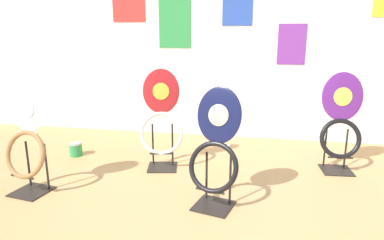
% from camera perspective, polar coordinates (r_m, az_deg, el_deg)
% --- Properties ---
extents(wall_back, '(8.00, 0.07, 2.60)m').
position_cam_1_polar(wall_back, '(4.27, 8.96, 14.26)').
color(wall_back, silver).
rests_on(wall_back, ground_plane).
extents(toilet_seat_display_white_plain, '(0.42, 0.32, 0.88)m').
position_cam_1_polar(toilet_seat_display_white_plain, '(3.08, -25.83, -4.06)').
color(toilet_seat_display_white_plain, black).
rests_on(toilet_seat_display_white_plain, ground_plane).
extents(toilet_seat_display_crimson_swirl, '(0.44, 0.33, 0.97)m').
position_cam_1_polar(toilet_seat_display_crimson_swirl, '(3.28, -5.12, -0.27)').
color(toilet_seat_display_crimson_swirl, black).
rests_on(toilet_seat_display_crimson_swirl, ground_plane).
extents(toilet_seat_display_purple_note, '(0.39, 0.30, 0.95)m').
position_cam_1_polar(toilet_seat_display_purple_note, '(3.49, 23.54, -0.94)').
color(toilet_seat_display_purple_note, black).
rests_on(toilet_seat_display_purple_note, ground_plane).
extents(toilet_seat_display_navy_moon, '(0.42, 0.34, 0.91)m').
position_cam_1_polar(toilet_seat_display_navy_moon, '(2.55, 3.91, -5.35)').
color(toilet_seat_display_navy_moon, black).
rests_on(toilet_seat_display_navy_moon, ground_plane).
extents(paint_can, '(0.14, 0.14, 0.14)m').
position_cam_1_polar(paint_can, '(3.92, -18.79, -4.56)').
color(paint_can, '#2D8E4C').
rests_on(paint_can, ground_plane).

